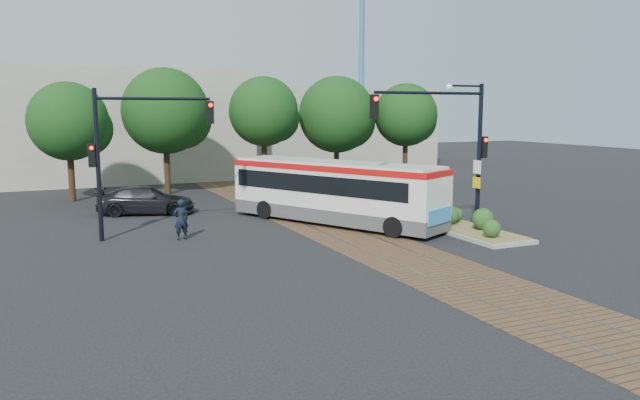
{
  "coord_description": "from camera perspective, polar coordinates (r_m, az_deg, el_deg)",
  "views": [
    {
      "loc": [
        -11.53,
        -21.67,
        5.2
      ],
      "look_at": [
        -1.47,
        0.72,
        1.6
      ],
      "focal_mm": 35.0,
      "sensor_mm": 36.0,
      "label": 1
    }
  ],
  "objects": [
    {
      "name": "officer",
      "position": [
        25.48,
        -12.59,
        -1.76
      ],
      "size": [
        0.63,
        0.45,
        1.64
      ],
      "primitive_type": "imported",
      "rotation": [
        0.0,
        0.0,
        3.24
      ],
      "color": "black",
      "rests_on": "ground"
    },
    {
      "name": "parked_car",
      "position": [
        32.19,
        -15.63,
        -0.03
      ],
      "size": [
        5.09,
        3.23,
        1.38
      ],
      "primitive_type": "imported",
      "rotation": [
        0.0,
        0.0,
        1.27
      ],
      "color": "black",
      "rests_on": "ground"
    },
    {
      "name": "signal_pole_main",
      "position": [
        25.95,
        12.27,
        5.85
      ],
      "size": [
        5.49,
        0.46,
        6.0
      ],
      "color": "black",
      "rests_on": "ground"
    },
    {
      "name": "ground",
      "position": [
        25.09,
        3.74,
        -3.64
      ],
      "size": [
        120.0,
        120.0,
        0.0
      ],
      "primitive_type": "plane",
      "color": "black",
      "rests_on": "ground"
    },
    {
      "name": "tree_row",
      "position": [
        40.17,
        -5.76,
        7.8
      ],
      "size": [
        26.4,
        5.6,
        7.67
      ],
      "color": "#382314",
      "rests_on": "ground"
    },
    {
      "name": "trackbed",
      "position": [
        28.62,
        -0.01,
        -2.11
      ],
      "size": [
        3.6,
        40.0,
        0.02
      ],
      "color": "brown",
      "rests_on": "ground"
    },
    {
      "name": "crane",
      "position": [
        63.28,
        3.83,
        13.47
      ],
      "size": [
        8.0,
        0.5,
        18.0
      ],
      "color": "#3F72B2",
      "rests_on": "ground"
    },
    {
      "name": "warehouses",
      "position": [
        51.63,
        -11.96,
        6.62
      ],
      "size": [
        40.0,
        13.0,
        8.0
      ],
      "color": "#ADA899",
      "rests_on": "ground"
    },
    {
      "name": "city_bus",
      "position": [
        28.27,
        1.28,
        0.99
      ],
      "size": [
        6.88,
        10.45,
        2.84
      ],
      "rotation": [
        0.0,
        0.0,
        0.48
      ],
      "color": "#47474A",
      "rests_on": "ground"
    },
    {
      "name": "signal_pole_left",
      "position": [
        25.9,
        -17.22,
        5.02
      ],
      "size": [
        4.99,
        0.34,
        6.0
      ],
      "color": "black",
      "rests_on": "ground"
    },
    {
      "name": "traffic_island",
      "position": [
        26.88,
        13.78,
        -2.34
      ],
      "size": [
        2.2,
        5.2,
        1.13
      ],
      "color": "gray",
      "rests_on": "ground"
    }
  ]
}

